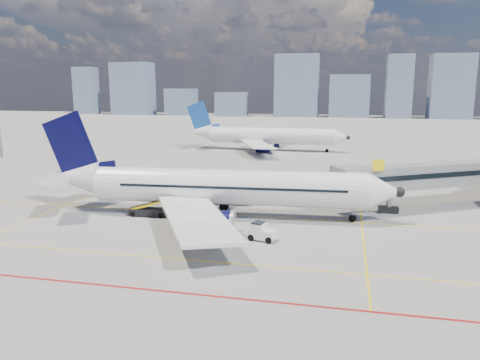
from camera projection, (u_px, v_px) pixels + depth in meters
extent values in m
plane|color=gray|center=(209.00, 237.00, 43.47)|extent=(420.00, 420.00, 0.00)
cube|color=yellow|center=(230.00, 215.00, 51.13)|extent=(60.00, 0.18, 0.01)
cube|color=yellow|center=(188.00, 260.00, 37.73)|extent=(80.00, 0.15, 0.01)
cube|color=yellow|center=(363.00, 241.00, 42.37)|extent=(0.15, 28.00, 0.01)
cube|color=yellow|center=(66.00, 205.00, 55.43)|extent=(0.15, 30.00, 0.01)
cube|color=maroon|center=(159.00, 291.00, 31.98)|extent=(90.00, 0.25, 0.01)
cube|color=gray|center=(435.00, 175.00, 53.39)|extent=(20.84, 13.93, 2.60)
cube|color=black|center=(436.00, 173.00, 53.35)|extent=(20.52, 13.82, 0.55)
cube|color=gray|center=(350.00, 181.00, 50.04)|extent=(4.49, 4.56, 3.00)
cube|color=black|center=(388.00, 210.00, 52.00)|extent=(2.20, 1.00, 0.70)
cylinder|color=slate|center=(389.00, 198.00, 51.74)|extent=(0.56, 0.56, 2.70)
cube|color=yellow|center=(378.00, 165.00, 48.89)|extent=(1.26, 0.82, 1.20)
cube|color=slate|center=(86.00, 91.00, 249.68)|extent=(10.79, 8.91, 24.54)
cube|color=slate|center=(133.00, 89.00, 243.66)|extent=(20.55, 11.59, 26.60)
cube|color=slate|center=(181.00, 102.00, 239.25)|extent=(15.22, 9.35, 13.36)
cube|color=slate|center=(232.00, 104.00, 233.71)|extent=(13.67, 14.97, 11.58)
cube|color=slate|center=(297.00, 86.00, 225.02)|extent=(20.56, 11.34, 29.49)
cube|color=slate|center=(349.00, 96.00, 220.59)|extent=(18.40, 9.11, 19.90)
cube|color=slate|center=(399.00, 87.00, 214.99)|extent=(11.27, 11.71, 28.67)
cube|color=slate|center=(451.00, 87.00, 210.23)|extent=(17.81, 13.31, 28.54)
cylinder|color=white|center=(229.00, 187.00, 49.73)|extent=(29.10, 5.82, 3.76)
cone|color=white|center=(386.00, 192.00, 47.36)|extent=(3.73, 4.00, 3.76)
sphere|color=black|center=(400.00, 192.00, 47.17)|extent=(1.13, 1.13, 1.06)
cone|color=white|center=(74.00, 177.00, 52.18)|extent=(6.42, 4.19, 3.76)
cube|color=black|center=(373.00, 186.00, 47.44)|extent=(1.55, 1.55, 0.43)
cube|color=white|center=(229.00, 180.00, 58.55)|extent=(10.13, 16.66, 0.56)
cube|color=white|center=(196.00, 218.00, 41.72)|extent=(11.92, 16.39, 0.56)
cylinder|color=#060733|center=(233.00, 196.00, 55.65)|extent=(3.62, 2.46, 2.22)
cylinder|color=#060733|center=(214.00, 221.00, 44.81)|extent=(3.62, 2.46, 2.22)
cylinder|color=silver|center=(248.00, 196.00, 55.38)|extent=(0.50, 2.29, 2.27)
cylinder|color=silver|center=(233.00, 222.00, 44.54)|extent=(0.50, 2.29, 2.27)
cube|color=#060733|center=(72.00, 148.00, 51.54)|extent=(6.61, 0.78, 8.22)
cube|color=#060733|center=(93.00, 169.00, 51.65)|extent=(5.44, 0.68, 2.07)
cube|color=white|center=(84.00, 170.00, 55.17)|extent=(4.41, 6.02, 0.21)
cube|color=white|center=(56.00, 180.00, 49.18)|extent=(4.97, 6.12, 0.21)
cylinder|color=slate|center=(353.00, 213.00, 48.29)|extent=(0.30, 0.30, 1.80)
cylinder|color=black|center=(352.00, 218.00, 48.39)|extent=(0.78, 0.33, 0.76)
cylinder|color=slate|center=(224.00, 204.00, 52.78)|extent=(0.34, 0.34, 1.60)
cylinder|color=black|center=(224.00, 206.00, 52.84)|extent=(1.04, 0.72, 1.00)
cylinder|color=slate|center=(215.00, 215.00, 47.92)|extent=(0.34, 0.34, 1.60)
cylinder|color=black|center=(215.00, 218.00, 47.98)|extent=(1.04, 0.72, 1.00)
cube|color=black|center=(236.00, 181.00, 51.40)|extent=(23.65, 1.80, 0.25)
cube|color=black|center=(230.00, 188.00, 47.80)|extent=(23.65, 1.80, 0.25)
cylinder|color=white|center=(271.00, 136.00, 103.37)|extent=(27.47, 4.48, 3.56)
cone|color=white|center=(342.00, 137.00, 99.59)|extent=(3.40, 3.67, 3.56)
sphere|color=black|center=(348.00, 138.00, 99.27)|extent=(1.04, 1.04, 1.00)
cone|color=white|center=(200.00, 132.00, 107.38)|extent=(5.95, 3.75, 3.56)
cube|color=black|center=(336.00, 135.00, 99.78)|extent=(1.41, 1.41, 0.41)
cube|color=white|center=(272.00, 136.00, 111.70)|extent=(10.86, 15.61, 0.53)
cube|color=white|center=(257.00, 144.00, 96.11)|extent=(10.06, 15.73, 0.53)
cylinder|color=#060733|center=(273.00, 142.00, 108.92)|extent=(3.35, 2.21, 2.10)
cylinder|color=#060733|center=(264.00, 148.00, 98.87)|extent=(3.35, 2.21, 2.10)
cylinder|color=silver|center=(281.00, 143.00, 108.49)|extent=(0.39, 2.16, 2.15)
cylinder|color=silver|center=(272.00, 148.00, 98.44)|extent=(0.39, 2.16, 2.15)
cube|color=#164697|center=(200.00, 118.00, 106.77)|extent=(6.26, 0.50, 7.78)
cube|color=#164697|center=(209.00, 128.00, 106.66)|extent=(5.15, 0.45, 1.96)
cube|color=white|center=(203.00, 129.00, 110.18)|extent=(4.57, 5.78, 0.20)
cube|color=white|center=(194.00, 131.00, 104.64)|extent=(4.32, 5.74, 0.20)
cylinder|color=black|center=(269.00, 147.00, 106.39)|extent=(1.02, 0.68, 1.00)
cylinder|color=black|center=(265.00, 149.00, 101.89)|extent=(1.02, 0.68, 1.00)
cylinder|color=black|center=(327.00, 151.00, 100.89)|extent=(0.77, 0.31, 0.76)
cube|color=white|center=(263.00, 234.00, 42.48)|extent=(2.63, 1.84, 0.87)
cube|color=white|center=(258.00, 227.00, 42.54)|extent=(1.35, 1.47, 0.65)
cube|color=black|center=(258.00, 224.00, 42.50)|extent=(1.23, 1.39, 0.38)
cylinder|color=black|center=(251.00, 238.00, 42.39)|extent=(0.65, 0.38, 0.61)
cylinder|color=black|center=(257.00, 234.00, 43.44)|extent=(0.65, 0.38, 0.61)
cylinder|color=black|center=(269.00, 240.00, 41.63)|extent=(0.65, 0.38, 0.61)
cylinder|color=black|center=(274.00, 237.00, 42.68)|extent=(0.65, 0.38, 0.61)
cube|color=black|center=(210.00, 238.00, 42.31)|extent=(4.03, 2.73, 0.18)
cube|color=white|center=(202.00, 226.00, 42.61)|extent=(2.00, 1.97, 1.59)
cube|color=white|center=(219.00, 230.00, 41.67)|extent=(2.00, 1.97, 1.59)
cylinder|color=black|center=(193.00, 239.00, 42.47)|extent=(0.36, 0.24, 0.33)
cylinder|color=black|center=(202.00, 235.00, 43.68)|extent=(0.36, 0.24, 0.33)
cylinder|color=black|center=(219.00, 244.00, 41.01)|extent=(0.36, 0.24, 0.33)
cylinder|color=black|center=(228.00, 240.00, 42.22)|extent=(0.36, 0.24, 0.33)
cube|color=black|center=(149.00, 212.00, 50.77)|extent=(4.23, 1.74, 0.69)
cube|color=black|center=(156.00, 203.00, 50.45)|extent=(5.98, 1.36, 1.82)
cube|color=yellow|center=(157.00, 201.00, 50.97)|extent=(5.94, 0.45, 1.90)
cube|color=yellow|center=(154.00, 204.00, 49.92)|extent=(5.94, 0.45, 1.90)
cylinder|color=black|center=(133.00, 214.00, 50.37)|extent=(0.61, 0.27, 0.59)
cylinder|color=black|center=(138.00, 211.00, 51.71)|extent=(0.61, 0.27, 0.59)
cylinder|color=black|center=(161.00, 215.00, 49.88)|extent=(0.61, 0.27, 0.59)
cylinder|color=black|center=(165.00, 212.00, 51.22)|extent=(0.61, 0.27, 0.59)
imported|color=#D1DA17|center=(236.00, 239.00, 40.29)|extent=(0.65, 0.72, 1.64)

